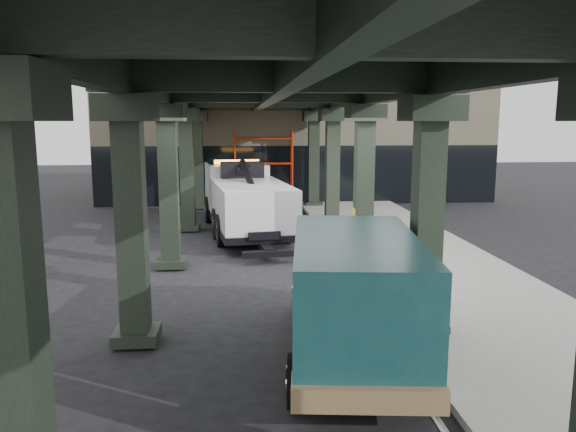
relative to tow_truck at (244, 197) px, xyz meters
name	(u,v)px	position (x,y,z in m)	size (l,w,h in m)	color
ground	(286,284)	(1.10, -7.56, -1.46)	(90.00, 90.00, 0.00)	black
sidewalk	(420,260)	(5.60, -5.56, -1.38)	(5.00, 40.00, 0.15)	gray
lane_stripe	(334,264)	(2.80, -5.56, -1.45)	(0.12, 38.00, 0.01)	silver
viaduct	(267,89)	(0.70, -5.56, 4.01)	(7.40, 32.00, 6.40)	black
building	(292,129)	(3.10, 12.44, 2.54)	(22.00, 10.00, 8.00)	#C6B793
scaffolding	(263,167)	(1.10, 7.09, 0.65)	(3.08, 0.88, 4.00)	red
tow_truck	(244,197)	(0.00, 0.00, 0.00)	(3.71, 9.34, 2.99)	black
towed_van	(354,292)	(1.97, -12.63, -0.14)	(2.98, 6.23, 2.44)	#123D41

